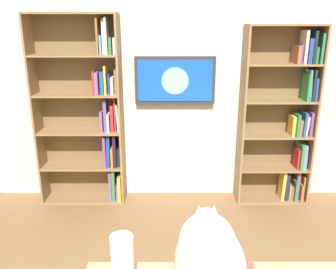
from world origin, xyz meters
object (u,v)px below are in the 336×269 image
bookshelf_right (89,115)px  paper_towel_roll (122,260)px  cat (209,258)px  wall_mounted_tv (175,80)px  bookshelf_left (285,119)px

bookshelf_right → paper_towel_roll: size_ratio=8.25×
bookshelf_right → cat: bearing=113.7°
bookshelf_right → wall_mounted_tv: bearing=-175.2°
paper_towel_roll → wall_mounted_tv: bearing=-97.1°
bookshelf_right → wall_mounted_tv: size_ratio=2.38×
paper_towel_roll → bookshelf_right: bearing=-74.4°
bookshelf_left → bookshelf_right: bookshelf_right is taller
wall_mounted_tv → cat: wall_mounted_tv is taller
bookshelf_left → wall_mounted_tv: 1.29m
bookshelf_right → cat: bookshelf_right is taller
wall_mounted_tv → paper_towel_roll: wall_mounted_tv is taller
bookshelf_right → paper_towel_roll: bearing=105.6°
wall_mounted_tv → paper_towel_roll: 2.46m
bookshelf_right → cat: size_ratio=3.27×
paper_towel_roll → bookshelf_left: bearing=-123.3°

